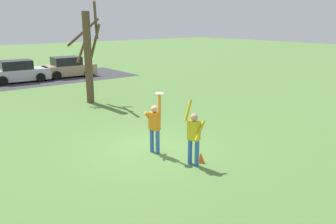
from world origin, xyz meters
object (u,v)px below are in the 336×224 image
object	(u,v)px
frisbee_disc	(159,93)
parked_car_tan	(68,68)
person_catcher	(155,125)
field_cone_orange	(201,157)
parked_car_silver	(18,72)
bare_tree_tall	(88,54)
person_defender	(194,135)

from	to	relation	value
frisbee_disc	parked_car_tan	xyz separation A→B (m)	(4.15, 17.71, -1.37)
person_catcher	field_cone_orange	bearing A→B (deg)	10.09
parked_car_silver	field_cone_orange	distance (m)	18.99
parked_car_silver	field_cone_orange	world-z (taller)	parked_car_silver
person_catcher	parked_car_tan	world-z (taller)	person_catcher
parked_car_silver	bare_tree_tall	size ratio (longest dim) A/B	0.79
person_defender	parked_car_silver	distance (m)	18.97
person_catcher	person_defender	size ratio (longest dim) A/B	1.02
parked_car_tan	field_cone_orange	size ratio (longest dim) A/B	13.11
parked_car_tan	parked_car_silver	bearing A→B (deg)	-175.44
frisbee_disc	bare_tree_tall	world-z (taller)	bare_tree_tall
frisbee_disc	bare_tree_tall	distance (m)	8.59
parked_car_silver	field_cone_orange	xyz separation A→B (m)	(0.30, -18.98, -0.57)
bare_tree_tall	field_cone_orange	bearing A→B (deg)	-95.68
person_defender	frisbee_disc	xyz separation A→B (m)	(-0.30, 1.34, 1.11)
person_defender	person_catcher	bearing A→B (deg)	0.00
bare_tree_tall	person_catcher	bearing A→B (deg)	-101.23
parked_car_silver	person_defender	bearing A→B (deg)	-86.75
field_cone_orange	parked_car_tan	bearing A→B (deg)	79.48
parked_car_silver	field_cone_orange	size ratio (longest dim) A/B	13.11
person_catcher	bare_tree_tall	world-z (taller)	bare_tree_tall
field_cone_orange	parked_car_silver	bearing A→B (deg)	90.90
person_defender	frisbee_disc	size ratio (longest dim) A/B	7.75
bare_tree_tall	frisbee_disc	bearing A→B (deg)	-100.63
person_defender	parked_car_tan	size ratio (longest dim) A/B	0.49
parked_car_tan	field_cone_orange	distance (m)	19.40
bare_tree_tall	field_cone_orange	world-z (taller)	bare_tree_tall
frisbee_disc	parked_car_silver	xyz separation A→B (m)	(0.31, 17.63, -1.37)
frisbee_disc	bare_tree_tall	xyz separation A→B (m)	(1.58, 8.43, 0.53)
person_defender	field_cone_orange	xyz separation A→B (m)	(0.31, -0.01, -0.82)
parked_car_silver	person_catcher	bearing A→B (deg)	-87.90
person_catcher	parked_car_silver	bearing A→B (deg)	166.17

